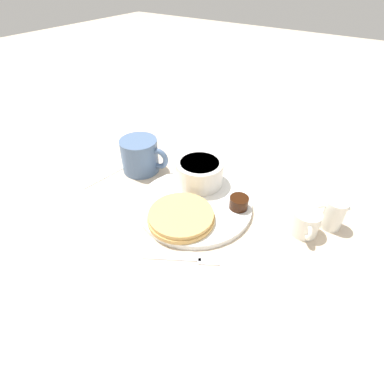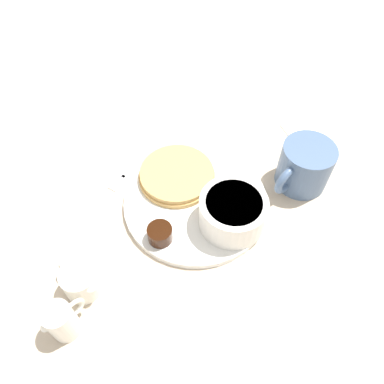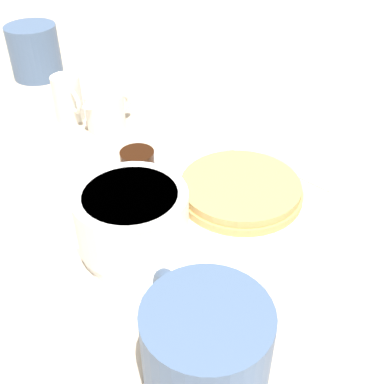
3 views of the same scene
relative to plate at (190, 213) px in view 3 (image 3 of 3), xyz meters
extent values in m
plane|color=#C6B299|center=(0.00, 0.00, -0.01)|extent=(4.00, 4.00, 0.00)
cylinder|color=white|center=(0.00, 0.00, 0.00)|extent=(0.25, 0.25, 0.01)
cylinder|color=tan|center=(-0.06, -0.01, 0.01)|extent=(0.14, 0.14, 0.01)
cylinder|color=tan|center=(-0.06, -0.01, 0.02)|extent=(0.13, 0.13, 0.01)
cylinder|color=white|center=(0.07, 0.03, 0.03)|extent=(0.11, 0.11, 0.06)
cylinder|color=white|center=(0.07, 0.03, 0.06)|extent=(0.09, 0.09, 0.01)
cylinder|color=black|center=(0.04, -0.09, 0.02)|extent=(0.04, 0.04, 0.03)
cylinder|color=white|center=(0.09, 0.03, 0.02)|extent=(0.04, 0.04, 0.02)
sphere|color=white|center=(0.09, 0.03, 0.03)|extent=(0.02, 0.02, 0.02)
cylinder|color=slate|center=(0.04, 0.20, 0.04)|extent=(0.09, 0.09, 0.09)
torus|color=slate|center=(0.05, 0.15, 0.04)|extent=(0.03, 0.06, 0.06)
cylinder|color=white|center=(0.06, -0.22, 0.02)|extent=(0.05, 0.05, 0.05)
torus|color=white|center=(0.04, -0.24, 0.02)|extent=(0.03, 0.02, 0.03)
cone|color=white|center=(0.08, -0.21, 0.04)|extent=(0.02, 0.02, 0.01)
cylinder|color=white|center=(0.11, -0.26, 0.03)|extent=(0.04, 0.04, 0.07)
torus|color=white|center=(0.10, -0.24, 0.03)|extent=(0.02, 0.03, 0.03)
cone|color=white|center=(0.11, -0.28, 0.05)|extent=(0.01, 0.01, 0.01)
cube|color=silver|center=(-0.14, -0.05, 0.00)|extent=(0.06, 0.10, 0.00)
cube|color=silver|center=(-0.11, -0.11, 0.00)|extent=(0.04, 0.04, 0.00)
cylinder|color=slate|center=(0.15, -0.43, 0.04)|extent=(0.08, 0.08, 0.09)
torus|color=slate|center=(0.17, -0.47, 0.04)|extent=(0.04, 0.05, 0.06)
camera|label=1|loc=(-0.41, -0.28, 0.44)|focal=28.00mm
camera|label=2|loc=(0.34, -0.18, 0.54)|focal=35.00mm
camera|label=3|loc=(0.11, 0.39, 0.34)|focal=45.00mm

